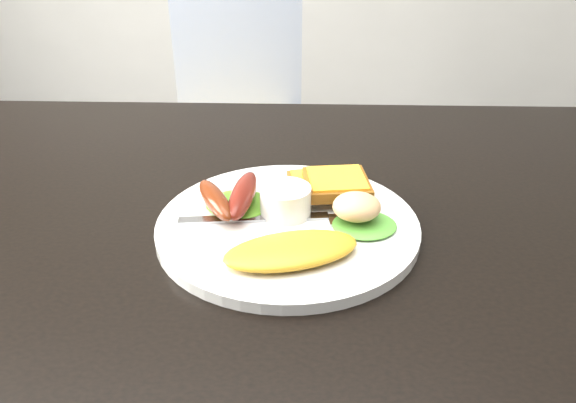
{
  "coord_description": "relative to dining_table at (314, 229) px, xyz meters",
  "views": [
    {
      "loc": [
        -0.01,
        -0.58,
        1.09
      ],
      "look_at": [
        -0.03,
        -0.03,
        0.78
      ],
      "focal_mm": 35.0,
      "sensor_mm": 36.0,
      "label": 1
    }
  ],
  "objects": [
    {
      "name": "person",
      "position": [
        -0.3,
        0.77,
        -0.04
      ],
      "size": [
        0.57,
        0.46,
        1.37
      ],
      "primitive_type": "imported",
      "rotation": [
        0.0,
        0.0,
        3.44
      ],
      "color": "navy",
      "rests_on": "ground"
    },
    {
      "name": "potato_salad",
      "position": [
        0.05,
        -0.04,
        0.06
      ],
      "size": [
        0.06,
        0.05,
        0.03
      ],
      "primitive_type": "ellipsoid",
      "rotation": [
        0.0,
        0.0,
        0.05
      ],
      "color": "#EFEDA1",
      "rests_on": "lettuce_right"
    },
    {
      "name": "plate",
      "position": [
        -0.03,
        -0.04,
        0.03
      ],
      "size": [
        0.29,
        0.29,
        0.01
      ],
      "primitive_type": "cylinder",
      "color": "white",
      "rests_on": "dining_table"
    },
    {
      "name": "dining_chair",
      "position": [
        -0.23,
        1.0,
        -0.28
      ],
      "size": [
        0.48,
        0.48,
        0.05
      ],
      "primitive_type": "cube",
      "rotation": [
        0.0,
        0.0,
        0.23
      ],
      "color": "tan",
      "rests_on": "ground"
    },
    {
      "name": "toast_a",
      "position": [
        0.0,
        0.05,
        0.04
      ],
      "size": [
        0.08,
        0.08,
        0.01
      ],
      "primitive_type": "cube",
      "rotation": [
        0.0,
        0.0,
        0.23
      ],
      "color": "#885A14",
      "rests_on": "plate"
    },
    {
      "name": "fork",
      "position": [
        -0.07,
        -0.04,
        0.03
      ],
      "size": [
        0.17,
        0.03,
        0.0
      ],
      "primitive_type": "cube",
      "rotation": [
        0.0,
        0.0,
        0.1
      ],
      "color": "#ADAFB7",
      "rests_on": "plate"
    },
    {
      "name": "omelette",
      "position": [
        -0.02,
        -0.11,
        0.04
      ],
      "size": [
        0.15,
        0.11,
        0.02
      ],
      "primitive_type": "ellipsoid",
      "rotation": [
        0.0,
        0.0,
        0.31
      ],
      "color": "orange",
      "rests_on": "plate"
    },
    {
      "name": "sausage_b",
      "position": [
        -0.08,
        -0.01,
        0.05
      ],
      "size": [
        0.04,
        0.11,
        0.03
      ],
      "primitive_type": "ellipsoid",
      "rotation": [
        0.0,
        0.0,
        -0.09
      ],
      "color": "maroon",
      "rests_on": "lettuce_left"
    },
    {
      "name": "toast_b",
      "position": [
        0.03,
        0.02,
        0.05
      ],
      "size": [
        0.08,
        0.08,
        0.01
      ],
      "primitive_type": "cube",
      "rotation": [
        0.0,
        0.0,
        0.12
      ],
      "color": "brown",
      "rests_on": "toast_a"
    },
    {
      "name": "lettuce_right",
      "position": [
        0.05,
        -0.05,
        0.04
      ],
      "size": [
        0.08,
        0.07,
        0.01
      ],
      "primitive_type": "ellipsoid",
      "rotation": [
        0.0,
        0.0,
        0.12
      ],
      "color": "#49992F",
      "rests_on": "plate"
    },
    {
      "name": "lettuce_left",
      "position": [
        -0.09,
        -0.0,
        0.04
      ],
      "size": [
        0.09,
        0.08,
        0.01
      ],
      "primitive_type": "ellipsoid",
      "rotation": [
        0.0,
        0.0,
        -0.14
      ],
      "color": "#2B8519",
      "rests_on": "plate"
    },
    {
      "name": "dining_table",
      "position": [
        0.0,
        0.0,
        0.0
      ],
      "size": [
        1.2,
        0.8,
        0.04
      ],
      "primitive_type": "cube",
      "color": "black",
      "rests_on": "ground"
    },
    {
      "name": "sausage_a",
      "position": [
        -0.11,
        -0.03,
        0.05
      ],
      "size": [
        0.06,
        0.1,
        0.02
      ],
      "primitive_type": "ellipsoid",
      "rotation": [
        0.0,
        0.0,
        0.46
      ],
      "color": "maroon",
      "rests_on": "lettuce_left"
    },
    {
      "name": "ramekin",
      "position": [
        -0.03,
        -0.02,
        0.05
      ],
      "size": [
        0.07,
        0.07,
        0.03
      ],
      "primitive_type": "cylinder",
      "rotation": [
        0.0,
        0.0,
        0.21
      ],
      "color": "white",
      "rests_on": "plate"
    }
  ]
}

